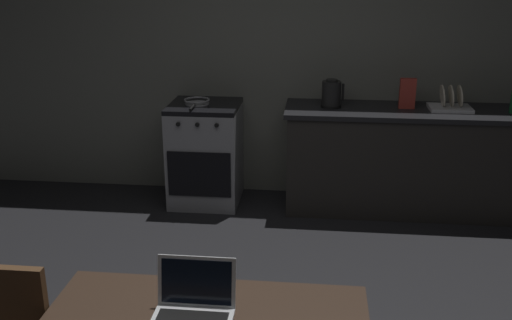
% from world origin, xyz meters
% --- Properties ---
extents(back_wall, '(6.40, 0.10, 2.79)m').
position_xyz_m(back_wall, '(0.30, 2.43, 1.40)').
color(back_wall, slate).
rests_on(back_wall, ground_plane).
extents(kitchen_counter, '(2.16, 0.64, 0.90)m').
position_xyz_m(kitchen_counter, '(1.17, 2.08, 0.45)').
color(kitchen_counter, '#282623').
rests_on(kitchen_counter, ground_plane).
extents(stove_oven, '(0.60, 0.62, 0.90)m').
position_xyz_m(stove_oven, '(-0.62, 2.07, 0.45)').
color(stove_oven, gray).
rests_on(stove_oven, ground_plane).
extents(laptop, '(0.32, 0.26, 0.23)m').
position_xyz_m(laptop, '(-0.11, -0.84, 0.77)').
color(laptop, silver).
rests_on(laptop, dining_table).
extents(electric_kettle, '(0.19, 0.17, 0.24)m').
position_xyz_m(electric_kettle, '(0.47, 2.08, 1.01)').
color(electric_kettle, black).
rests_on(electric_kettle, kitchen_counter).
extents(frying_pan, '(0.22, 0.40, 0.05)m').
position_xyz_m(frying_pan, '(-0.68, 2.05, 0.92)').
color(frying_pan, gray).
rests_on(frying_pan, stove_oven).
extents(cereal_box, '(0.13, 0.05, 0.25)m').
position_xyz_m(cereal_box, '(1.09, 2.10, 1.03)').
color(cereal_box, '#B2382D').
rests_on(cereal_box, kitchen_counter).
extents(dish_rack, '(0.34, 0.26, 0.21)m').
position_xyz_m(dish_rack, '(1.44, 2.08, 0.95)').
color(dish_rack, silver).
rests_on(dish_rack, kitchen_counter).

